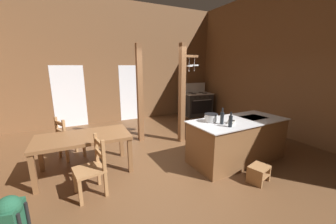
{
  "coord_description": "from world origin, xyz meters",
  "views": [
    {
      "loc": [
        -1.67,
        -3.55,
        2.04
      ],
      "look_at": [
        0.34,
        0.49,
        0.97
      ],
      "focal_mm": 21.06,
      "sensor_mm": 36.0,
      "label": 1
    }
  ],
  "objects_px": {
    "bottle_short_on_counter": "(230,121)",
    "bottle_tall_on_counter": "(222,118)",
    "stockpot_on_counter": "(211,118)",
    "stove_range": "(197,104)",
    "dining_table": "(83,140)",
    "ladderback_chair_by_post": "(68,139)",
    "backpack": "(11,219)",
    "kitchen_island": "(237,140)",
    "step_stool": "(259,172)",
    "mixing_bowl_on_counter": "(231,122)",
    "ladderback_chair_near_window": "(92,168)"
  },
  "relations": [
    {
      "from": "bottle_short_on_counter",
      "to": "bottle_tall_on_counter",
      "type": "bearing_deg",
      "value": 94.97
    },
    {
      "from": "stockpot_on_counter",
      "to": "bottle_tall_on_counter",
      "type": "bearing_deg",
      "value": -69.66
    },
    {
      "from": "stove_range",
      "to": "dining_table",
      "type": "xyz_separation_m",
      "value": [
        -4.56,
        -2.82,
        0.17
      ]
    },
    {
      "from": "dining_table",
      "to": "ladderback_chair_by_post",
      "type": "height_order",
      "value": "ladderback_chair_by_post"
    },
    {
      "from": "bottle_tall_on_counter",
      "to": "backpack",
      "type": "bearing_deg",
      "value": -174.44
    },
    {
      "from": "kitchen_island",
      "to": "ladderback_chair_by_post",
      "type": "relative_size",
      "value": 2.31
    },
    {
      "from": "step_stool",
      "to": "ladderback_chair_by_post",
      "type": "distance_m",
      "value": 3.97
    },
    {
      "from": "mixing_bowl_on_counter",
      "to": "bottle_short_on_counter",
      "type": "bearing_deg",
      "value": -138.93
    },
    {
      "from": "kitchen_island",
      "to": "ladderback_chair_by_post",
      "type": "distance_m",
      "value": 3.73
    },
    {
      "from": "ladderback_chair_near_window",
      "to": "backpack",
      "type": "xyz_separation_m",
      "value": [
        -0.96,
        -0.55,
        -0.14
      ]
    },
    {
      "from": "dining_table",
      "to": "bottle_tall_on_counter",
      "type": "distance_m",
      "value": 2.71
    },
    {
      "from": "stockpot_on_counter",
      "to": "bottle_tall_on_counter",
      "type": "xyz_separation_m",
      "value": [
        0.08,
        -0.23,
        0.04
      ]
    },
    {
      "from": "kitchen_island",
      "to": "bottle_tall_on_counter",
      "type": "bearing_deg",
      "value": -171.47
    },
    {
      "from": "ladderback_chair_near_window",
      "to": "bottle_short_on_counter",
      "type": "xyz_separation_m",
      "value": [
        2.44,
        -0.43,
        0.58
      ]
    },
    {
      "from": "kitchen_island",
      "to": "ladderback_chair_near_window",
      "type": "xyz_separation_m",
      "value": [
        -2.96,
        0.14,
        -0.0
      ]
    },
    {
      "from": "bottle_short_on_counter",
      "to": "dining_table",
      "type": "bearing_deg",
      "value": 153.83
    },
    {
      "from": "backpack",
      "to": "stockpot_on_counter",
      "type": "relative_size",
      "value": 1.75
    },
    {
      "from": "step_stool",
      "to": "ladderback_chair_near_window",
      "type": "bearing_deg",
      "value": 160.17
    },
    {
      "from": "bottle_short_on_counter",
      "to": "backpack",
      "type": "bearing_deg",
      "value": -178.02
    },
    {
      "from": "ladderback_chair_by_post",
      "to": "bottle_short_on_counter",
      "type": "height_order",
      "value": "bottle_short_on_counter"
    },
    {
      "from": "dining_table",
      "to": "step_stool",
      "type": "bearing_deg",
      "value": -32.77
    },
    {
      "from": "bottle_tall_on_counter",
      "to": "bottle_short_on_counter",
      "type": "relative_size",
      "value": 1.12
    },
    {
      "from": "backpack",
      "to": "mixing_bowl_on_counter",
      "type": "relative_size",
      "value": 3.57
    },
    {
      "from": "stove_range",
      "to": "step_stool",
      "type": "distance_m",
      "value": 4.95
    },
    {
      "from": "step_stool",
      "to": "bottle_short_on_counter",
      "type": "height_order",
      "value": "bottle_short_on_counter"
    },
    {
      "from": "step_stool",
      "to": "bottle_tall_on_counter",
      "type": "distance_m",
      "value": 1.17
    },
    {
      "from": "stove_range",
      "to": "step_stool",
      "type": "height_order",
      "value": "stove_range"
    },
    {
      "from": "ladderback_chair_by_post",
      "to": "backpack",
      "type": "relative_size",
      "value": 1.59
    },
    {
      "from": "stove_range",
      "to": "bottle_tall_on_counter",
      "type": "bearing_deg",
      "value": -118.43
    },
    {
      "from": "bottle_tall_on_counter",
      "to": "stockpot_on_counter",
      "type": "bearing_deg",
      "value": 110.34
    },
    {
      "from": "dining_table",
      "to": "ladderback_chair_near_window",
      "type": "relative_size",
      "value": 1.81
    },
    {
      "from": "kitchen_island",
      "to": "stockpot_on_counter",
      "type": "height_order",
      "value": "stockpot_on_counter"
    },
    {
      "from": "step_stool",
      "to": "stockpot_on_counter",
      "type": "height_order",
      "value": "stockpot_on_counter"
    },
    {
      "from": "kitchen_island",
      "to": "stockpot_on_counter",
      "type": "bearing_deg",
      "value": 166.6
    },
    {
      "from": "backpack",
      "to": "ladderback_chair_near_window",
      "type": "bearing_deg",
      "value": 29.85
    },
    {
      "from": "stove_range",
      "to": "bottle_tall_on_counter",
      "type": "distance_m",
      "value": 4.4
    },
    {
      "from": "dining_table",
      "to": "backpack",
      "type": "height_order",
      "value": "dining_table"
    },
    {
      "from": "ladderback_chair_by_post",
      "to": "bottle_tall_on_counter",
      "type": "height_order",
      "value": "bottle_tall_on_counter"
    },
    {
      "from": "ladderback_chair_near_window",
      "to": "bottle_short_on_counter",
      "type": "height_order",
      "value": "bottle_short_on_counter"
    },
    {
      "from": "ladderback_chair_by_post",
      "to": "bottle_tall_on_counter",
      "type": "relative_size",
      "value": 2.91
    },
    {
      "from": "kitchen_island",
      "to": "dining_table",
      "type": "xyz_separation_m",
      "value": [
        -3.02,
        0.94,
        0.2
      ]
    },
    {
      "from": "mixing_bowl_on_counter",
      "to": "backpack",
      "type": "bearing_deg",
      "value": -175.47
    },
    {
      "from": "step_stool",
      "to": "ladderback_chair_by_post",
      "type": "xyz_separation_m",
      "value": [
        -3.02,
        2.56,
        0.27
      ]
    },
    {
      "from": "ladderback_chair_near_window",
      "to": "stockpot_on_counter",
      "type": "distance_m",
      "value": 2.4
    },
    {
      "from": "bottle_short_on_counter",
      "to": "ladderback_chair_near_window",
      "type": "bearing_deg",
      "value": 169.97
    },
    {
      "from": "stove_range",
      "to": "ladderback_chair_by_post",
      "type": "distance_m",
      "value": 5.25
    },
    {
      "from": "mixing_bowl_on_counter",
      "to": "bottle_tall_on_counter",
      "type": "bearing_deg",
      "value": 168.09
    },
    {
      "from": "kitchen_island",
      "to": "bottle_tall_on_counter",
      "type": "height_order",
      "value": "bottle_tall_on_counter"
    },
    {
      "from": "ladderback_chair_near_window",
      "to": "stockpot_on_counter",
      "type": "relative_size",
      "value": 2.78
    },
    {
      "from": "kitchen_island",
      "to": "step_stool",
      "type": "bearing_deg",
      "value": -108.78
    }
  ]
}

